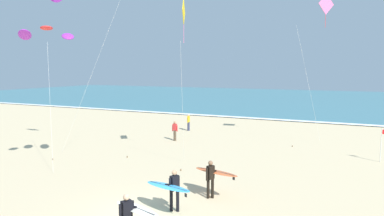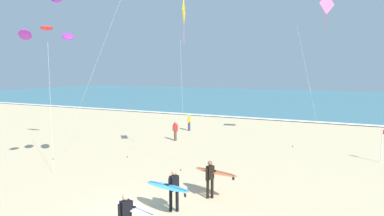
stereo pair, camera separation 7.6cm
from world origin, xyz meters
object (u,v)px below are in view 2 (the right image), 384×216
(surfer_third, at_px, (131,212))
(bystander_red_top, at_px, (175,131))
(surfer_trailing, at_px, (170,187))
(kite_diamond_golden_mid, at_px, (184,15))
(kite_arc_scarlet_high, at_px, (47,33))
(bystander_yellow_top, at_px, (189,122))
(lifeguard_flag, at_px, (383,142))
(surfer_lead, at_px, (213,174))
(kite_diamond_rose_far, at_px, (326,8))

(surfer_third, distance_m, bystander_red_top, 16.22)
(surfer_trailing, xyz_separation_m, kite_diamond_golden_mid, (-2.86, 6.98, 7.82))
(kite_diamond_golden_mid, bearing_deg, bystander_red_top, 122.95)
(kite_arc_scarlet_high, bearing_deg, bystander_yellow_top, 86.27)
(surfer_third, distance_m, kite_arc_scarlet_high, 11.38)
(kite_arc_scarlet_high, bearing_deg, kite_diamond_golden_mid, 44.11)
(bystander_yellow_top, relative_size, lifeguard_flag, 0.76)
(lifeguard_flag, bearing_deg, bystander_yellow_top, 162.74)
(surfer_lead, relative_size, kite_arc_scarlet_high, 0.31)
(bystander_red_top, bearing_deg, surfer_lead, -54.24)
(surfer_trailing, bearing_deg, lifeguard_flag, 55.73)
(surfer_lead, distance_m, bystander_red_top, 12.40)
(surfer_third, distance_m, bystander_yellow_top, 20.80)
(kite_arc_scarlet_high, distance_m, bystander_red_top, 12.72)
(kite_diamond_golden_mid, height_order, kite_arc_scarlet_high, kite_diamond_golden_mid)
(surfer_lead, relative_size, kite_diamond_golden_mid, 0.25)
(bystander_yellow_top, bearing_deg, surfer_trailing, -66.64)
(kite_diamond_golden_mid, height_order, lifeguard_flag, kite_diamond_golden_mid)
(surfer_lead, height_order, surfer_third, same)
(surfer_third, relative_size, kite_arc_scarlet_high, 0.31)
(lifeguard_flag, bearing_deg, surfer_trailing, -124.27)
(kite_diamond_golden_mid, distance_m, lifeguard_flag, 14.37)
(surfer_third, height_order, lifeguard_flag, lifeguard_flag)
(kite_arc_scarlet_high, height_order, bystander_red_top, kite_arc_scarlet_high)
(lifeguard_flag, bearing_deg, bystander_red_top, 178.92)
(surfer_third, height_order, bystander_yellow_top, surfer_third)
(surfer_trailing, bearing_deg, bystander_red_top, 117.19)
(surfer_trailing, bearing_deg, kite_diamond_golden_mid, 112.32)
(lifeguard_flag, bearing_deg, kite_diamond_golden_mid, -155.38)
(kite_arc_scarlet_high, height_order, bystander_yellow_top, kite_arc_scarlet_high)
(surfer_lead, bearing_deg, bystander_red_top, 125.76)
(surfer_lead, bearing_deg, lifeguard_flag, 53.28)
(surfer_lead, height_order, kite_diamond_golden_mid, kite_diamond_golden_mid)
(bystander_yellow_top, bearing_deg, bystander_red_top, -78.15)
(kite_diamond_golden_mid, height_order, bystander_red_top, kite_diamond_golden_mid)
(surfer_third, distance_m, kite_diamond_golden_mid, 12.70)
(kite_diamond_golden_mid, bearing_deg, surfer_third, -73.55)
(kite_arc_scarlet_high, distance_m, lifeguard_flag, 20.45)
(kite_diamond_golden_mid, bearing_deg, lifeguard_flag, 24.62)
(surfer_trailing, height_order, bystander_red_top, surfer_trailing)
(surfer_third, bearing_deg, kite_arc_scarlet_high, 152.14)
(bystander_yellow_top, bearing_deg, surfer_third, -69.58)
(surfer_trailing, bearing_deg, surfer_third, -90.67)
(kite_diamond_rose_far, height_order, lifeguard_flag, kite_diamond_rose_far)
(bystander_red_top, xyz_separation_m, lifeguard_flag, (14.54, -0.27, 0.45))
(surfer_lead, relative_size, kite_diamond_rose_far, 0.22)
(surfer_lead, xyz_separation_m, bystander_yellow_top, (-8.20, 14.60, -0.24))
(bystander_red_top, bearing_deg, surfer_trailing, -62.81)
(lifeguard_flag, bearing_deg, kite_diamond_rose_far, 133.12)
(bystander_yellow_top, height_order, lifeguard_flag, lifeguard_flag)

